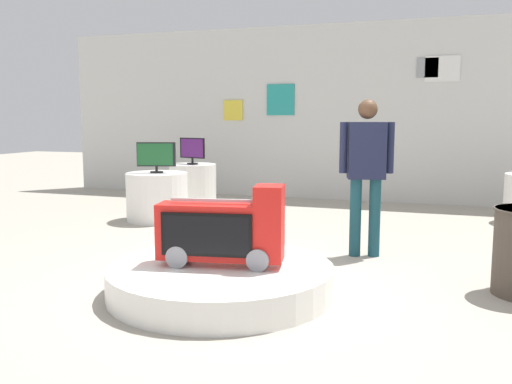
# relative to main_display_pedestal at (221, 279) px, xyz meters

# --- Properties ---
(ground_plane) EXTENTS (30.00, 30.00, 0.00)m
(ground_plane) POSITION_rel_main_display_pedestal_xyz_m (0.14, 0.36, -0.12)
(ground_plane) COLOR #A8A091
(back_wall_display) EXTENTS (11.01, 0.13, 3.06)m
(back_wall_display) POSITION_rel_main_display_pedestal_xyz_m (0.14, 5.61, 1.41)
(back_wall_display) COLOR silver
(back_wall_display) RESTS_ON ground
(main_display_pedestal) EXTENTS (1.87, 1.87, 0.24)m
(main_display_pedestal) POSITION_rel_main_display_pedestal_xyz_m (0.00, 0.00, 0.00)
(main_display_pedestal) COLOR white
(main_display_pedestal) RESTS_ON ground
(novelty_firetruck_tv) EXTENTS (1.07, 0.47, 0.67)m
(novelty_firetruck_tv) POSITION_rel_main_display_pedestal_xyz_m (0.02, -0.00, 0.40)
(novelty_firetruck_tv) COLOR gray
(novelty_firetruck_tv) RESTS_ON main_display_pedestal
(display_pedestal_left_rear) EXTENTS (0.78, 0.78, 0.68)m
(display_pedestal_left_rear) POSITION_rel_main_display_pedestal_xyz_m (-2.26, 4.27, 0.22)
(display_pedestal_left_rear) COLOR white
(display_pedestal_left_rear) RESTS_ON ground
(tv_on_left_rear) EXTENTS (0.49, 0.18, 0.44)m
(tv_on_left_rear) POSITION_rel_main_display_pedestal_xyz_m (-2.26, 4.26, 0.80)
(tv_on_left_rear) COLOR black
(tv_on_left_rear) RESTS_ON display_pedestal_left_rear
(display_pedestal_right_rear) EXTENTS (0.87, 0.87, 0.68)m
(display_pedestal_right_rear) POSITION_rel_main_display_pedestal_xyz_m (-2.12, 2.79, 0.22)
(display_pedestal_right_rear) COLOR white
(display_pedestal_right_rear) RESTS_ON ground
(tv_on_right_rear) EXTENTS (0.53, 0.20, 0.43)m
(tv_on_right_rear) POSITION_rel_main_display_pedestal_xyz_m (-2.12, 2.78, 0.80)
(tv_on_right_rear) COLOR black
(tv_on_right_rear) RESTS_ON display_pedestal_right_rear
(shopper_browsing_near_truck) EXTENTS (0.54, 0.29, 1.64)m
(shopper_browsing_near_truck) POSITION_rel_main_display_pedestal_xyz_m (0.96, 1.66, 0.84)
(shopper_browsing_near_truck) COLOR #194751
(shopper_browsing_near_truck) RESTS_ON ground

